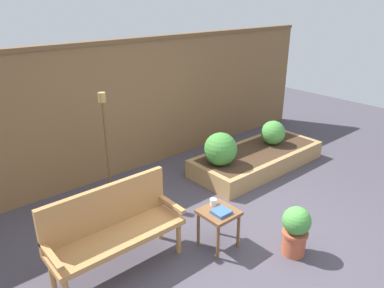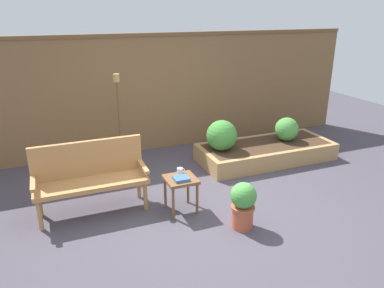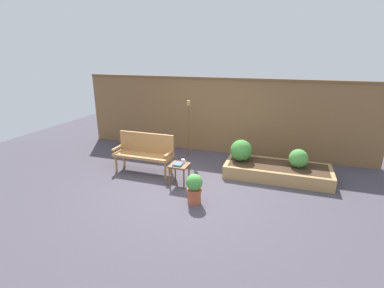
# 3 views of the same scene
# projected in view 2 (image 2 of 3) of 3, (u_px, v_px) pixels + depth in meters

# --- Properties ---
(ground_plane) EXTENTS (14.00, 14.00, 0.00)m
(ground_plane) POSITION_uv_depth(u_px,v_px,m) (205.00, 211.00, 4.97)
(ground_plane) COLOR #47424C
(fence_back) EXTENTS (8.40, 0.14, 2.16)m
(fence_back) POSITION_uv_depth(u_px,v_px,m) (150.00, 93.00, 6.86)
(fence_back) COLOR brown
(fence_back) RESTS_ON ground_plane
(garden_bench) EXTENTS (1.44, 0.48, 0.94)m
(garden_bench) POSITION_uv_depth(u_px,v_px,m) (90.00, 172.00, 4.84)
(garden_bench) COLOR #B77F47
(garden_bench) RESTS_ON ground_plane
(side_table) EXTENTS (0.40, 0.40, 0.48)m
(side_table) POSITION_uv_depth(u_px,v_px,m) (181.00, 184.00, 4.85)
(side_table) COLOR brown
(side_table) RESTS_ON ground_plane
(cup_on_table) EXTENTS (0.11, 0.08, 0.08)m
(cup_on_table) POSITION_uv_depth(u_px,v_px,m) (180.00, 171.00, 4.94)
(cup_on_table) COLOR white
(cup_on_table) RESTS_ON side_table
(book_on_table) EXTENTS (0.19, 0.19, 0.04)m
(book_on_table) POSITION_uv_depth(u_px,v_px,m) (181.00, 179.00, 4.77)
(book_on_table) COLOR #38609E
(book_on_table) RESTS_ON side_table
(potted_boxwood) EXTENTS (0.32, 0.32, 0.60)m
(potted_boxwood) POSITION_uv_depth(u_px,v_px,m) (243.00, 204.00, 4.50)
(potted_boxwood) COLOR #B75638
(potted_boxwood) RESTS_ON ground_plane
(raised_planter_bed) EXTENTS (2.40, 1.00, 0.30)m
(raised_planter_bed) POSITION_uv_depth(u_px,v_px,m) (266.00, 152.00, 6.62)
(raised_planter_bed) COLOR #AD8451
(raised_planter_bed) RESTS_ON ground_plane
(shrub_near_bench) EXTENTS (0.52, 0.52, 0.52)m
(shrub_near_bench) POSITION_uv_depth(u_px,v_px,m) (222.00, 135.00, 6.20)
(shrub_near_bench) COLOR brown
(shrub_near_bench) RESTS_ON raised_planter_bed
(shrub_far_corner) EXTENTS (0.42, 0.42, 0.42)m
(shrub_far_corner) POSITION_uv_depth(u_px,v_px,m) (287.00, 129.00, 6.68)
(shrub_far_corner) COLOR brown
(shrub_far_corner) RESTS_ON raised_planter_bed
(tiki_torch) EXTENTS (0.10, 0.10, 1.58)m
(tiki_torch) POSITION_uv_depth(u_px,v_px,m) (118.00, 104.00, 6.04)
(tiki_torch) COLOR brown
(tiki_torch) RESTS_ON ground_plane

